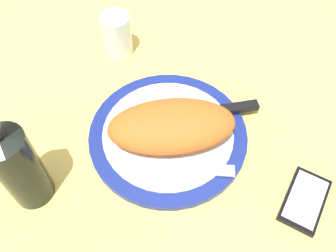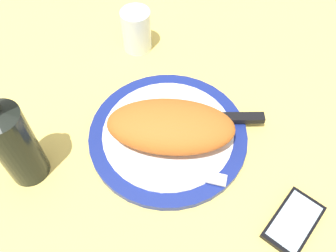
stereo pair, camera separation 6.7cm
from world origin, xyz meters
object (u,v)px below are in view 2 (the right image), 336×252
Objects in this scene: plate at (168,135)px; wine_bottle at (13,142)px; fork at (188,173)px; smartphone at (294,222)px; knife at (222,118)px; water_glass at (137,32)px; calzone at (171,126)px.

wine_bottle is at bearing -159.28° from plate.
fork is 1.33× the size of smartphone.
knife is 2.41× the size of water_glass.
plate is 9.49cm from fork.
knife reaches higher than plate.
water_glass is (-9.03, 24.63, 3.40)cm from plate.
fork reaches higher than smartphone.
wine_bottle reaches higher than calzone.
fork is at bearing -63.78° from calzone.
smartphone is 1.31× the size of water_glass.
calzone is at bearing 116.22° from fork.
knife is 1.84× the size of smartphone.
calzone reaches higher than knife.
water_glass is at bearing 65.78° from wine_bottle.
wine_bottle is at bearing -159.53° from knife.
plate is at bearing 116.81° from fork.
fork is (3.68, -7.46, -3.16)cm from calzone.
fork is at bearing -116.21° from knife.
wine_bottle reaches higher than plate.
water_glass is (-19.24, 20.94, 2.03)cm from knife.
water_glass is at bearing 110.13° from plate.
water_glass is 0.41× the size of wine_bottle.
knife is at bearing 20.47° from wine_bottle.
fork is 35.70cm from water_glass.
knife reaches higher than smartphone.
smartphone is at bearing -34.99° from plate.
calzone is at bearing -69.42° from water_glass.
plate is 26.45cm from water_glass.
plate is 1.80× the size of fork.
calzone is at bearing -58.81° from plate.
water_glass is (-31.08, 40.07, 3.62)cm from smartphone.
plate is 26.93cm from smartphone.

